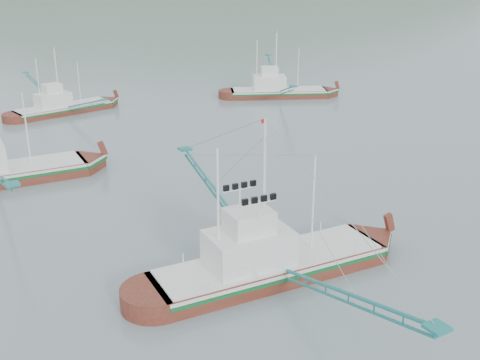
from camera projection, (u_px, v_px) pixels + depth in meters
ground at (288, 254)px, 38.77m from camera, size 1200.00×1200.00×0.00m
main_boat at (267, 255)px, 35.45m from camera, size 14.70×26.17×10.60m
bg_boat_far at (62, 102)px, 72.87m from camera, size 12.14×21.20×8.64m
bg_boat_right at (278, 83)px, 81.20m from camera, size 14.03×22.06×9.50m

